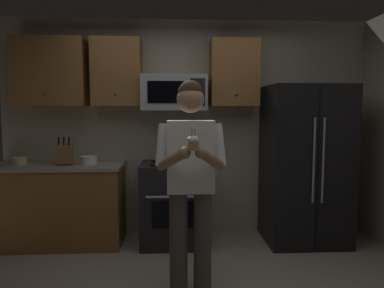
# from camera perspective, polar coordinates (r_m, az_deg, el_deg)

# --- Properties ---
(wall_back) EXTENTS (4.40, 0.10, 2.60)m
(wall_back) POSITION_cam_1_polar(r_m,az_deg,el_deg) (4.39, -0.94, 2.55)
(wall_back) COLOR #B7AD99
(wall_back) RESTS_ON ground
(oven_range) EXTENTS (0.76, 0.70, 0.93)m
(oven_range) POSITION_cam_1_polar(r_m,az_deg,el_deg) (4.13, -2.82, -9.43)
(oven_range) COLOR black
(oven_range) RESTS_ON ground
(microwave) EXTENTS (0.74, 0.41, 0.40)m
(microwave) POSITION_cam_1_polar(r_m,az_deg,el_deg) (4.12, -2.91, 8.20)
(microwave) COLOR #9EA0A5
(refrigerator) EXTENTS (0.90, 0.75, 1.80)m
(refrigerator) POSITION_cam_1_polar(r_m,az_deg,el_deg) (4.28, 17.70, -3.16)
(refrigerator) COLOR black
(refrigerator) RESTS_ON ground
(cabinet_row_upper) EXTENTS (2.78, 0.36, 0.76)m
(cabinet_row_upper) POSITION_cam_1_polar(r_m,az_deg,el_deg) (4.22, -10.91, 11.17)
(cabinet_row_upper) COLOR brown
(counter_left) EXTENTS (1.44, 0.66, 0.92)m
(counter_left) POSITION_cam_1_polar(r_m,az_deg,el_deg) (4.34, -20.46, -9.02)
(counter_left) COLOR brown
(counter_left) RESTS_ON ground
(knife_block) EXTENTS (0.16, 0.15, 0.32)m
(knife_block) POSITION_cam_1_polar(r_m,az_deg,el_deg) (4.17, -19.78, -1.61)
(knife_block) COLOR brown
(knife_block) RESTS_ON counter_left
(bowl_large_white) EXTENTS (0.19, 0.19, 0.09)m
(bowl_large_white) POSITION_cam_1_polar(r_m,az_deg,el_deg) (4.14, -16.28, -2.47)
(bowl_large_white) COLOR white
(bowl_large_white) RESTS_ON counter_left
(bowl_small_colored) EXTENTS (0.17, 0.17, 0.08)m
(bowl_small_colored) POSITION_cam_1_polar(r_m,az_deg,el_deg) (4.41, -26.09, -2.40)
(bowl_small_colored) COLOR beige
(bowl_small_colored) RESTS_ON counter_left
(person) EXTENTS (0.60, 0.48, 1.76)m
(person) POSITION_cam_1_polar(r_m,az_deg,el_deg) (2.89, -0.23, -5.06)
(person) COLOR #4C4742
(person) RESTS_ON ground
(cupcake) EXTENTS (0.09, 0.09, 0.17)m
(cupcake) POSITION_cam_1_polar(r_m,az_deg,el_deg) (2.52, 0.15, 0.24)
(cupcake) COLOR #A87F56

